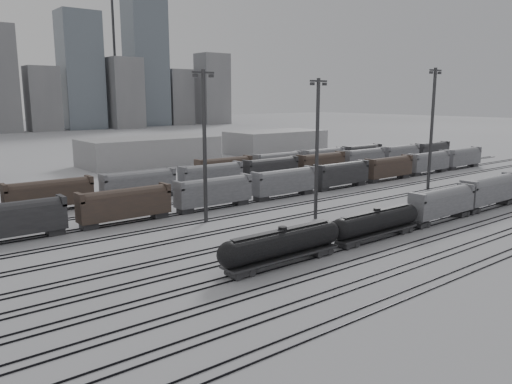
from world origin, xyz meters
TOP-DOWN VIEW (x-y plane):
  - ground at (0.00, 0.00)m, footprint 900.00×900.00m
  - tracks at (0.00, 17.50)m, footprint 220.00×71.50m
  - tank_car_a at (-19.83, 1.00)m, footprint 18.39×3.07m
  - tank_car_b at (-2.11, 1.00)m, footprint 17.64×2.94m
  - hopper_car_a at (14.53, 1.00)m, footprint 14.78×2.94m
  - hopper_car_b at (30.09, 1.00)m, footprint 15.82×3.14m
  - light_mast_b at (-15.57, 24.47)m, footprint 3.86×0.62m
  - light_mast_c at (-0.05, 15.07)m, footprint 3.66×0.59m
  - light_mast_d at (39.07, 19.18)m, footprint 4.17×0.67m
  - bg_string_near at (8.00, 32.00)m, footprint 151.00×3.00m
  - bg_string_mid at (18.00, 48.00)m, footprint 151.00×3.00m
  - bg_string_far at (35.50, 56.00)m, footprint 66.00×3.00m
  - warehouse_mid at (10.00, 95.00)m, footprint 40.00×18.00m
  - warehouse_right at (60.00, 95.00)m, footprint 35.00×18.00m
  - skyline at (10.84, 280.00)m, footprint 316.00×22.40m
  - crane_right at (91.26, 305.00)m, footprint 42.00×1.80m

SIDE VIEW (x-z plane):
  - ground at x=0.00m, z-range 0.00..0.00m
  - tracks at x=0.00m, z-range 0.00..0.16m
  - tank_car_b at x=-2.11m, z-range 0.34..4.70m
  - tank_car_a at x=-19.83m, z-range 0.36..4.90m
  - bg_string_far at x=35.50m, z-range 0.00..5.60m
  - bg_string_near at x=8.00m, z-range 0.00..5.60m
  - bg_string_mid at x=18.00m, z-range 0.00..5.60m
  - hopper_car_a at x=14.53m, z-range 0.62..5.91m
  - hopper_car_b at x=30.09m, z-range 0.67..6.32m
  - warehouse_mid at x=10.00m, z-range 0.00..8.00m
  - warehouse_right at x=60.00m, z-range 0.00..8.00m
  - light_mast_c at x=-0.05m, z-range 0.70..23.55m
  - light_mast_b at x=-15.57m, z-range 0.73..24.83m
  - light_mast_d at x=39.07m, z-range 0.79..26.83m
  - skyline at x=10.84m, z-range -12.77..82.23m
  - crane_right at x=91.26m, z-range 7.39..107.39m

